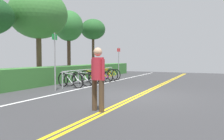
% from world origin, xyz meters
% --- Properties ---
extents(ground_plane, '(29.80, 12.54, 0.05)m').
position_xyz_m(ground_plane, '(0.00, 0.00, -0.03)').
color(ground_plane, '#353538').
extents(centre_line_yellow_inner, '(26.82, 0.10, 0.00)m').
position_xyz_m(centre_line_yellow_inner, '(0.00, -0.08, 0.00)').
color(centre_line_yellow_inner, gold).
rests_on(centre_line_yellow_inner, ground_plane).
extents(centre_line_yellow_outer, '(26.82, 0.10, 0.00)m').
position_xyz_m(centre_line_yellow_outer, '(0.00, 0.08, 0.00)').
color(centre_line_yellow_outer, gold).
rests_on(centre_line_yellow_outer, ground_plane).
extents(bike_lane_stripe_white, '(26.82, 0.12, 0.00)m').
position_xyz_m(bike_lane_stripe_white, '(0.00, 3.05, 0.00)').
color(bike_lane_stripe_white, white).
rests_on(bike_lane_stripe_white, ground_plane).
extents(bike_rack, '(5.42, 0.05, 0.81)m').
position_xyz_m(bike_rack, '(3.08, 3.82, 0.60)').
color(bike_rack, '#9EA0A5').
rests_on(bike_rack, ground_plane).
extents(bicycle_0, '(0.55, 1.79, 0.76)m').
position_xyz_m(bicycle_0, '(0.96, 3.78, 0.35)').
color(bicycle_0, black).
rests_on(bicycle_0, ground_plane).
extents(bicycle_1, '(0.51, 1.63, 0.70)m').
position_xyz_m(bicycle_1, '(1.58, 3.72, 0.33)').
color(bicycle_1, black).
rests_on(bicycle_1, ground_plane).
extents(bicycle_2, '(0.46, 1.77, 0.72)m').
position_xyz_m(bicycle_2, '(2.42, 3.83, 0.34)').
color(bicycle_2, black).
rests_on(bicycle_2, ground_plane).
extents(bicycle_3, '(0.52, 1.72, 0.77)m').
position_xyz_m(bicycle_3, '(3.07, 3.82, 0.36)').
color(bicycle_3, black).
rests_on(bicycle_3, ground_plane).
extents(bicycle_4, '(0.46, 1.76, 0.69)m').
position_xyz_m(bicycle_4, '(3.83, 3.67, 0.32)').
color(bicycle_4, black).
rests_on(bicycle_4, ground_plane).
extents(bicycle_5, '(0.46, 1.80, 0.79)m').
position_xyz_m(bicycle_5, '(4.50, 3.69, 0.37)').
color(bicycle_5, black).
rests_on(bicycle_5, ground_plane).
extents(bicycle_6, '(0.61, 1.69, 0.76)m').
position_xyz_m(bicycle_6, '(5.31, 3.72, 0.36)').
color(bicycle_6, black).
rests_on(bicycle_6, ground_plane).
extents(pedestrian, '(0.32, 0.47, 1.69)m').
position_xyz_m(pedestrian, '(-2.77, 0.19, 0.97)').
color(pedestrian, '#4C3826').
rests_on(pedestrian, ground_plane).
extents(sign_post_near, '(0.36, 0.07, 2.50)m').
position_xyz_m(sign_post_near, '(-0.25, 3.70, 1.49)').
color(sign_post_near, gray).
rests_on(sign_post_near, ground_plane).
extents(sign_post_far, '(0.36, 0.08, 2.19)m').
position_xyz_m(sign_post_far, '(6.97, 3.84, 1.32)').
color(sign_post_far, gray).
rests_on(sign_post_far, ground_plane).
extents(hedge_backdrop, '(14.37, 1.20, 0.94)m').
position_xyz_m(hedge_backdrop, '(4.58, 5.71, 0.47)').
color(hedge_backdrop, '#387533').
rests_on(hedge_backdrop, ground_plane).
extents(tree_mid, '(3.39, 3.39, 5.41)m').
position_xyz_m(tree_mid, '(2.15, 6.87, 3.96)').
color(tree_mid, brown).
rests_on(tree_mid, ground_plane).
extents(tree_far_right, '(2.23, 2.23, 5.10)m').
position_xyz_m(tree_far_right, '(6.37, 7.82, 3.88)').
color(tree_far_right, '#473323').
rests_on(tree_far_right, ground_plane).
extents(tree_extra, '(2.16, 2.16, 4.87)m').
position_xyz_m(tree_extra, '(9.29, 7.33, 3.93)').
color(tree_extra, '#473323').
rests_on(tree_extra, ground_plane).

